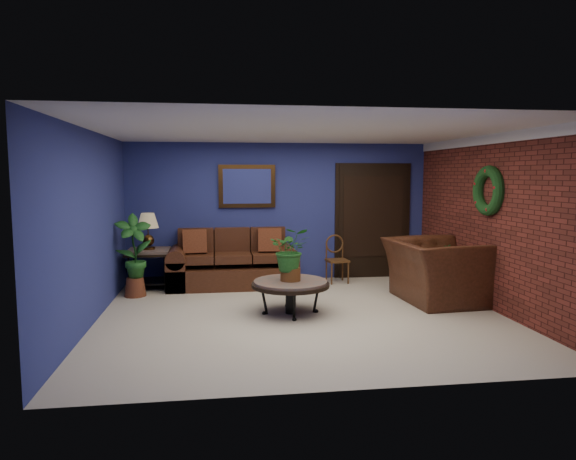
{
  "coord_description": "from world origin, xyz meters",
  "views": [
    {
      "loc": [
        -1.14,
        -6.8,
        1.93
      ],
      "look_at": [
        -0.12,
        0.55,
        1.13
      ],
      "focal_mm": 32.0,
      "sensor_mm": 36.0,
      "label": 1
    }
  ],
  "objects": [
    {
      "name": "end_table",
      "position": [
        -2.3,
        2.05,
        0.51
      ],
      "size": [
        0.73,
        0.73,
        0.67
      ],
      "color": "#544D49",
      "rests_on": "ground"
    },
    {
      "name": "floor_plant",
      "position": [
        2.35,
        0.84,
        0.44
      ],
      "size": [
        0.39,
        0.32,
        0.84
      ],
      "color": "brown",
      "rests_on": "ground"
    },
    {
      "name": "wall_left",
      "position": [
        -2.75,
        0.0,
        1.25
      ],
      "size": [
        0.04,
        5.0,
        2.5
      ],
      "primitive_type": "cube",
      "color": "navy",
      "rests_on": "ground"
    },
    {
      "name": "ceiling",
      "position": [
        0.0,
        0.0,
        2.5
      ],
      "size": [
        5.5,
        5.0,
        0.02
      ],
      "primitive_type": "cube",
      "color": "white",
      "rests_on": "wall_back"
    },
    {
      "name": "floor",
      "position": [
        0.0,
        0.0,
        0.0
      ],
      "size": [
        5.5,
        5.5,
        0.0
      ],
      "primitive_type": "plane",
      "color": "#BFB79E",
      "rests_on": "ground"
    },
    {
      "name": "closet_door",
      "position": [
        1.75,
        2.47,
        1.05
      ],
      "size": [
        1.44,
        0.06,
        2.18
      ],
      "primitive_type": "cube",
      "color": "black",
      "rests_on": "wall_back"
    },
    {
      "name": "wreath",
      "position": [
        2.69,
        0.05,
        1.7
      ],
      "size": [
        0.16,
        0.72,
        0.72
      ],
      "primitive_type": "torus",
      "rotation": [
        0.0,
        1.57,
        0.0
      ],
      "color": "black",
      "rests_on": "wall_right_brick"
    },
    {
      "name": "armchair",
      "position": [
        2.15,
        0.51,
        0.47
      ],
      "size": [
        1.35,
        1.52,
        0.94
      ],
      "primitive_type": "imported",
      "rotation": [
        0.0,
        0.0,
        1.64
      ],
      "color": "#4C2315",
      "rests_on": "ground"
    },
    {
      "name": "sofa",
      "position": [
        -0.88,
        2.08,
        0.33
      ],
      "size": [
        2.21,
        0.95,
        0.99
      ],
      "color": "#4C2315",
      "rests_on": "ground"
    },
    {
      "name": "coffee_table",
      "position": [
        -0.15,
        0.12,
        0.41
      ],
      "size": [
        1.08,
        1.08,
        0.46
      ],
      "rotation": [
        0.0,
        0.0,
        -0.14
      ],
      "color": "#544D49",
      "rests_on": "ground"
    },
    {
      "name": "coffee_plant",
      "position": [
        -0.15,
        0.12,
        0.87
      ],
      "size": [
        0.61,
        0.55,
        0.74
      ],
      "color": "brown",
      "rests_on": "coffee_table"
    },
    {
      "name": "tall_plant",
      "position": [
        -2.45,
        1.47,
        0.7
      ],
      "size": [
        0.65,
        0.52,
        1.32
      ],
      "color": "brown",
      "rests_on": "ground"
    },
    {
      "name": "wall_back",
      "position": [
        0.0,
        2.5,
        1.25
      ],
      "size": [
        5.5,
        0.04,
        2.5
      ],
      "primitive_type": "cube",
      "color": "navy",
      "rests_on": "ground"
    },
    {
      "name": "crown_molding",
      "position": [
        2.72,
        0.0,
        2.43
      ],
      "size": [
        0.03,
        5.0,
        0.14
      ],
      "primitive_type": "cube",
      "color": "white",
      "rests_on": "wall_right_brick"
    },
    {
      "name": "wall_mirror",
      "position": [
        -0.6,
        2.46,
        1.72
      ],
      "size": [
        1.02,
        0.06,
        0.77
      ],
      "primitive_type": "cube",
      "color": "#462B12",
      "rests_on": "wall_back"
    },
    {
      "name": "side_chair",
      "position": [
        0.97,
        2.11,
        0.48
      ],
      "size": [
        0.4,
        0.4,
        0.85
      ],
      "rotation": [
        0.0,
        0.0,
        0.09
      ],
      "color": "#573718",
      "rests_on": "ground"
    },
    {
      "name": "table_lamp",
      "position": [
        -2.3,
        2.05,
        1.05
      ],
      "size": [
        0.36,
        0.36,
        0.59
      ],
      "color": "#462B12",
      "rests_on": "end_table"
    },
    {
      "name": "wall_right_brick",
      "position": [
        2.75,
        0.0,
        1.25
      ],
      "size": [
        0.04,
        5.0,
        2.5
      ],
      "primitive_type": "cube",
      "color": "maroon",
      "rests_on": "ground"
    }
  ]
}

